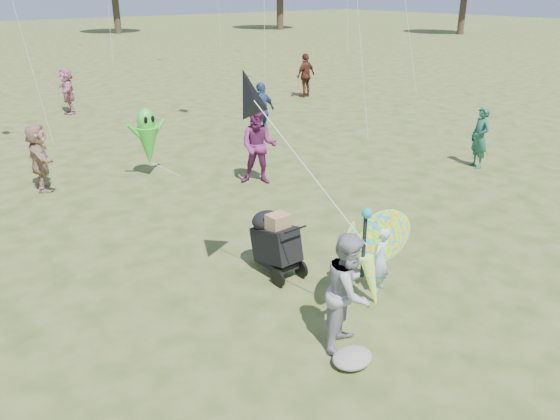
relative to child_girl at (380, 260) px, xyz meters
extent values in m
plane|color=#51592B|center=(-0.57, 0.00, -0.55)|extent=(160.00, 160.00, 0.00)
imported|color=#9FC3E1|center=(0.00, 0.00, 0.00)|extent=(0.46, 0.38, 1.09)
imported|color=#95969A|center=(-1.37, -0.67, 0.27)|extent=(0.99, 0.93, 1.63)
ellipsoid|color=gray|center=(-1.61, -1.01, -0.46)|extent=(0.56, 0.46, 0.18)
imported|color=#2F4983|center=(4.10, 8.45, 0.34)|extent=(1.10, 0.61, 1.78)
imported|color=tan|center=(-2.64, 8.06, 0.25)|extent=(0.73, 1.53, 1.59)
imported|color=#6E245A|center=(1.61, 5.27, 0.38)|extent=(1.13, 1.13, 1.85)
imported|color=#215946|center=(6.87, 2.67, 0.26)|extent=(0.58, 0.69, 1.60)
imported|color=#4D2319|center=(9.85, 12.95, 0.37)|extent=(1.13, 0.61, 1.83)
imported|color=#C67187|center=(0.77, 16.08, 0.30)|extent=(0.89, 1.64, 1.69)
cube|color=black|center=(-0.90, 1.44, 0.00)|extent=(0.47, 0.86, 0.71)
cube|color=black|center=(-0.90, 1.44, -0.33)|extent=(0.42, 0.69, 0.10)
ellipsoid|color=black|center=(-0.90, 1.69, 0.33)|extent=(0.51, 0.45, 0.33)
cylinder|color=black|center=(-1.14, 1.09, -0.40)|extent=(0.05, 0.30, 0.30)
cylinder|color=black|center=(-0.66, 1.09, -0.40)|extent=(0.05, 0.30, 0.30)
cylinder|color=black|center=(-0.90, 1.89, -0.44)|extent=(0.05, 0.22, 0.22)
cylinder|color=black|center=(-0.90, 0.96, 0.43)|extent=(0.44, 0.03, 0.03)
cube|color=#A78050|center=(-0.90, 1.39, 0.41)|extent=(0.34, 0.28, 0.26)
ellipsoid|color=#FF2853|center=(-0.75, 0.00, 0.38)|extent=(0.98, 0.71, 1.24)
ellipsoid|color=#FF2853|center=(0.01, 0.00, 0.38)|extent=(0.98, 0.71, 1.24)
cylinder|color=black|center=(-0.37, 0.02, 0.33)|extent=(0.06, 0.06, 1.00)
cone|color=#FF2853|center=(-0.32, -0.15, -0.25)|extent=(0.36, 0.49, 0.93)
sphere|color=teal|center=(-0.37, 0.00, 0.88)|extent=(0.16, 0.16, 0.16)
cone|color=black|center=(-1.52, 1.16, 2.49)|extent=(0.89, 0.62, 0.81)
cylinder|color=silver|center=(-1.25, 0.30, 1.63)|extent=(0.57, 1.74, 1.74)
cone|color=green|center=(-0.25, 7.33, 0.25)|extent=(0.56, 0.56, 0.95)
ellipsoid|color=green|center=(-0.25, 7.33, 0.90)|extent=(0.44, 0.39, 0.57)
ellipsoid|color=black|center=(-0.34, 7.15, 0.95)|extent=(0.10, 0.05, 0.17)
ellipsoid|color=black|center=(-0.16, 7.15, 0.95)|extent=(0.10, 0.05, 0.17)
cylinder|color=green|center=(-0.55, 7.33, 0.65)|extent=(0.43, 0.10, 0.49)
cylinder|color=green|center=(0.05, 7.33, 0.65)|extent=(0.43, 0.10, 0.49)
cylinder|color=silver|center=(0.05, 7.13, -0.35)|extent=(0.61, 0.41, 0.41)
cylinder|color=#3A2D21|center=(17.43, 50.00, 1.45)|extent=(0.66, 0.67, 3.99)
cylinder|color=#3A2D21|center=(33.43, 44.00, 1.66)|extent=(0.73, 0.73, 4.41)
cylinder|color=#3A2D21|center=(43.43, 28.00, 1.34)|extent=(0.63, 0.63, 3.78)
camera|label=1|loc=(-5.90, -4.87, 3.93)|focal=35.00mm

